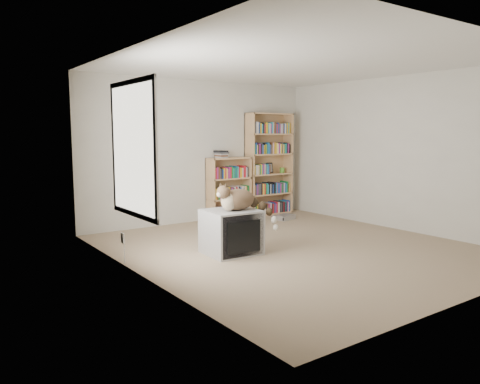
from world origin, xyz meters
TOP-DOWN VIEW (x-y plane):
  - floor at (0.00, 0.00)m, footprint 4.50×5.00m
  - wall_back at (0.00, 2.50)m, footprint 4.50×0.02m
  - wall_front at (0.00, -2.50)m, footprint 4.50×0.02m
  - wall_left at (-2.25, 0.00)m, footprint 0.02×5.00m
  - wall_right at (2.25, 0.00)m, footprint 0.02×5.00m
  - ceiling at (0.00, 0.00)m, footprint 4.50×5.00m
  - window at (-2.24, 0.20)m, footprint 0.02×1.22m
  - crt_tv at (-0.89, 0.26)m, footprint 0.70×0.64m
  - cat at (-0.76, 0.17)m, footprint 0.78×0.55m
  - bookcase_tall at (1.44, 2.36)m, footprint 0.98×0.30m
  - bookcase_short at (0.49, 2.36)m, footprint 0.83×0.30m
  - book_stack at (0.34, 2.34)m, footprint 0.19×0.25m
  - green_mug at (1.76, 2.34)m, footprint 0.09×0.09m
  - framed_print at (1.53, 2.44)m, footprint 0.15×0.05m
  - dvd_player at (1.30, 1.71)m, footprint 0.41×0.33m
  - wall_outlet at (-2.24, 0.60)m, footprint 0.01×0.08m
  - floor_cables at (0.23, 1.36)m, footprint 1.20×0.70m

SIDE VIEW (x-z plane):
  - floor at x=0.00m, z-range -0.01..0.01m
  - floor_cables at x=0.23m, z-range 0.00..0.01m
  - dvd_player at x=1.30m, z-range 0.00..0.08m
  - crt_tv at x=-0.89m, z-range 0.00..0.58m
  - wall_outlet at x=-2.24m, z-range 0.26..0.39m
  - bookcase_short at x=0.49m, z-range -0.05..1.09m
  - cat at x=-0.76m, z-range 0.38..0.99m
  - green_mug at x=1.76m, z-range 0.80..0.90m
  - framed_print at x=1.53m, z-range 0.80..1.00m
  - bookcase_tall at x=1.44m, z-range -0.05..1.90m
  - book_stack at x=0.34m, z-range 1.13..1.27m
  - wall_back at x=0.00m, z-range 0.00..2.50m
  - wall_front at x=0.00m, z-range 0.00..2.50m
  - wall_left at x=-2.25m, z-range 0.00..2.50m
  - wall_right at x=2.25m, z-range 0.00..2.50m
  - window at x=-2.24m, z-range 0.64..2.16m
  - ceiling at x=0.00m, z-range 2.49..2.51m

